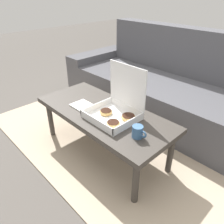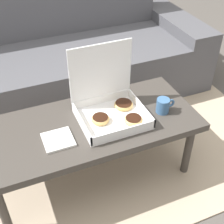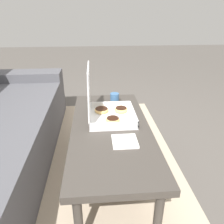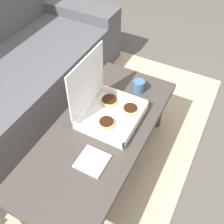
{
  "view_description": "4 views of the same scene",
  "coord_description": "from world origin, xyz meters",
  "views": [
    {
      "loc": [
        1.1,
        -1.06,
        1.23
      ],
      "look_at": [
        0.12,
        -0.12,
        0.45
      ],
      "focal_mm": 35.0,
      "sensor_mm": 36.0,
      "label": 1
    },
    {
      "loc": [
        -0.37,
        -1.28,
        1.44
      ],
      "look_at": [
        0.12,
        -0.12,
        0.45
      ],
      "focal_mm": 50.0,
      "sensor_mm": 36.0,
      "label": 2
    },
    {
      "loc": [
        -1.23,
        -0.01,
        1.09
      ],
      "look_at": [
        0.12,
        -0.12,
        0.45
      ],
      "focal_mm": 35.0,
      "sensor_mm": 36.0,
      "label": 3
    },
    {
      "loc": [
        -0.76,
        -0.58,
        1.53
      ],
      "look_at": [
        0.12,
        -0.12,
        0.45
      ],
      "focal_mm": 42.0,
      "sensor_mm": 36.0,
      "label": 4
    }
  ],
  "objects": [
    {
      "name": "ground_plane",
      "position": [
        0.0,
        0.0,
        0.0
      ],
      "size": [
        12.0,
        12.0,
        0.0
      ],
      "primitive_type": "plane",
      "color": "#514C47"
    },
    {
      "name": "area_rug",
      "position": [
        0.0,
        0.3,
        0.01
      ],
      "size": [
        2.49,
        1.84,
        0.01
      ],
      "primitive_type": "cube",
      "color": "tan",
      "rests_on": "ground_plane"
    },
    {
      "name": "coffee_mug",
      "position": [
        0.4,
        -0.16,
        0.44
      ],
      "size": [
        0.11,
        0.07,
        0.08
      ],
      "color": "#3D6693",
      "rests_on": "coffee_table"
    },
    {
      "name": "coffee_table",
      "position": [
        0.0,
        -0.1,
        0.36
      ],
      "size": [
        1.14,
        0.51,
        0.4
      ],
      "color": "#3D3833",
      "rests_on": "ground_plane"
    },
    {
      "name": "napkin_stack",
      "position": [
        -0.19,
        -0.17,
        0.4
      ],
      "size": [
        0.14,
        0.14,
        0.01
      ],
      "color": "white",
      "rests_on": "coffee_table"
    },
    {
      "name": "pastry_box",
      "position": [
        0.13,
        -0.08,
        0.47
      ],
      "size": [
        0.34,
        0.31,
        0.37
      ],
      "color": "white",
      "rests_on": "coffee_table"
    }
  ]
}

